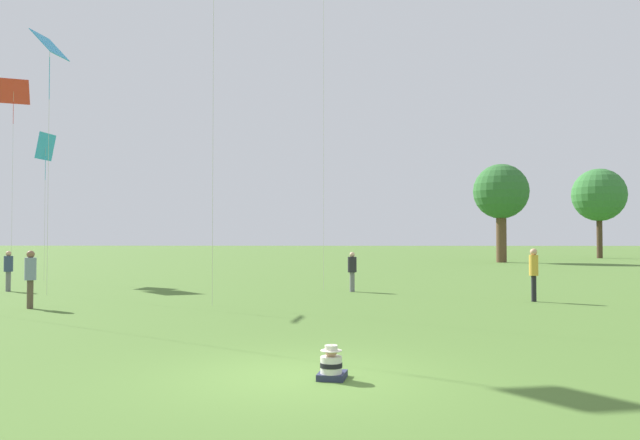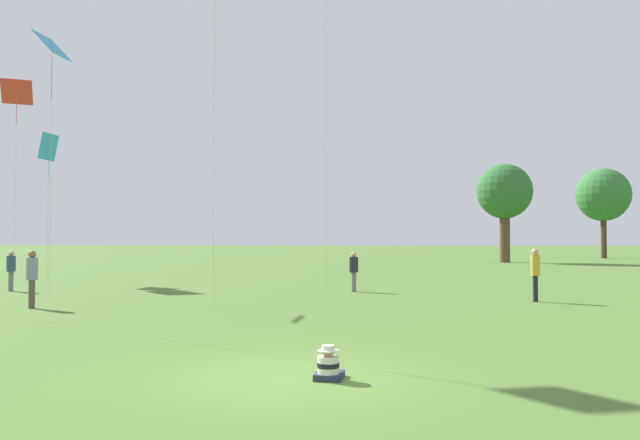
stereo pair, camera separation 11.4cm
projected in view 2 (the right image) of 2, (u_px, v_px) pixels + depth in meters
ground_plane at (295, 377)px, 9.81m from camera, size 300.00×300.00×0.00m
seated_toddler at (329, 366)px, 9.62m from camera, size 0.49×0.58×0.54m
person_standing_0 at (32, 273)px, 19.26m from camera, size 0.40×0.40×1.79m
person_standing_1 at (11, 267)px, 25.35m from camera, size 0.47×0.47×1.64m
person_standing_3 at (354, 268)px, 25.14m from camera, size 0.37×0.37×1.60m
person_standing_5 at (535, 269)px, 21.21m from camera, size 0.38×0.38×1.81m
kite_0 at (17, 95)px, 32.05m from camera, size 1.77×1.53×10.22m
kite_3 at (52, 50)px, 24.07m from camera, size 1.08×1.41×10.08m
kite_4 at (49, 149)px, 31.53m from camera, size 0.49×1.38×7.44m
distant_tree_0 at (504, 193)px, 54.31m from camera, size 4.79×4.79×8.60m
distant_tree_1 at (603, 195)px, 65.09m from camera, size 5.52×5.52×9.40m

